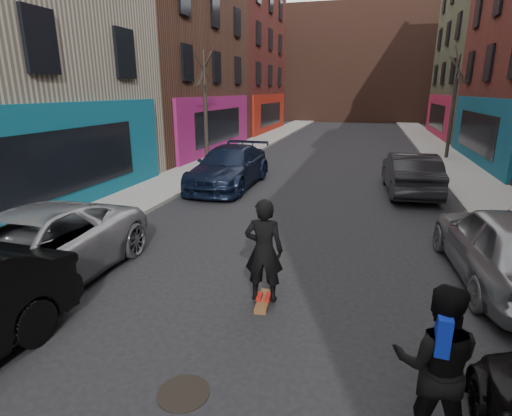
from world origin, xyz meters
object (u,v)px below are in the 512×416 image
Objects in this scene: tree_right_far at (454,96)px; skateboarder at (264,251)px; parked_right_far at (507,246)px; pedestrian at (436,364)px; parked_left_far at (25,254)px; manhole at (183,393)px; parked_left_end at (229,167)px; tree_left_far at (205,100)px; skateboard at (264,301)px; parked_right_end at (410,173)px.

tree_right_far is 3.50× the size of skateboarder.
pedestrian is (-1.99, -4.51, 0.14)m from parked_right_far.
parked_right_far is 5.02m from skateboarder.
parked_left_far reaches higher than manhole.
manhole is at bearing -73.44° from parked_left_end.
parked_left_end is 11.94m from manhole.
parked_right_far is at bearing -44.14° from tree_left_far.
skateboarder is at bearing 175.21° from skateboard.
skateboarder reaches higher than parked_left_end.
tree_right_far reaches higher than skateboarder.
skateboard is 1.14× the size of manhole.
skateboarder is 2.78× the size of manhole.
tree_left_far is 1.35× the size of parked_right_end.
tree_right_far is 19.75m from skateboarder.
skateboard is (3.76, -8.91, -0.77)m from parked_left_end.
skateboarder is at bearing -66.72° from parked_left_end.
tree_left_far is 8.12× the size of skateboard.
pedestrian is at bearing -47.74° from skateboard.
skateboard is 1.02m from skateboarder.
parked_right_end is at bearing 6.21° from parked_left_end.
tree_right_far is at bearing 59.10° from parked_left_far.
pedestrian is at bearing -14.73° from parked_left_far.
parked_left_far is 9.63m from parked_right_far.
pedestrian is (2.56, -2.38, -0.10)m from skateboarder.
parked_right_end is at bearing -89.14° from pedestrian.
tree_right_far is 9.79m from parked_right_end.
skateboarder is at bearing 67.41° from parked_right_end.
parked_left_end is 7.15m from parked_right_end.
parked_right_end is 6.03× the size of skateboard.
tree_left_far is at bearing -68.41° from skateboarder.
parked_left_end is 7.07× the size of skateboard.
tree_right_far is 1.20× the size of parked_left_end.
parked_left_far is 13.08m from parked_right_end.
skateboarder reaches higher than parked_right_end.
tree_right_far is 1.21× the size of parked_left_far.
parked_left_end is at bearing 108.07° from skateboard.
tree_right_far is 8.50× the size of skateboard.
tree_left_far is at bearing -48.13° from parked_right_far.
skateboarder is at bearing 80.05° from manhole.
manhole is (3.31, -11.44, -0.81)m from parked_left_end.
tree_left_far reaches higher than parked_left_end.
parked_left_far is at bearing -8.38° from pedestrian.
tree_right_far reaches higher than skateboard.
skateboarder reaches higher than parked_left_far.
parked_left_end is 8.08× the size of manhole.
pedestrian is at bearing 62.21° from parked_right_far.
tree_left_far is at bearing -54.90° from pedestrian.
parked_right_end is (-1.19, 7.50, -0.03)m from parked_right_far.
parked_left_far is at bearing 3.89° from skateboarder.
parked_right_end is at bearing -107.28° from tree_right_far.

